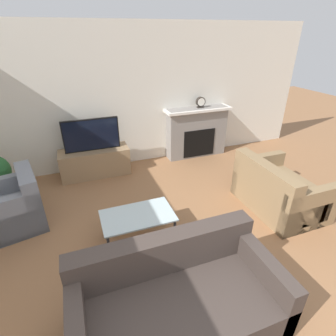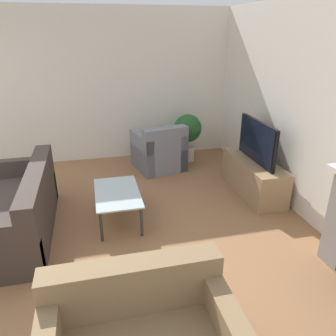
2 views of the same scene
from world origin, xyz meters
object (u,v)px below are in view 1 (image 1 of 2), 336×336
object	(u,v)px
armchair_by_window	(13,208)
coffee_table	(138,218)
couch_loveseat	(278,192)
tv	(91,135)
couch_sectional	(177,303)
mantel_clock	(201,102)

from	to	relation	value
armchair_by_window	coffee_table	distance (m)	1.80
couch_loveseat	coffee_table	size ratio (longest dim) A/B	1.38
tv	couch_sectional	size ratio (longest dim) A/B	0.55
tv	mantel_clock	world-z (taller)	mantel_clock
armchair_by_window	coffee_table	bearing A→B (deg)	48.44
couch_sectional	tv	bearing A→B (deg)	96.13
tv	armchair_by_window	distance (m)	1.80
couch_loveseat	mantel_clock	bearing A→B (deg)	6.56
tv	couch_loveseat	world-z (taller)	tv
couch_sectional	armchair_by_window	distance (m)	2.67
couch_sectional	armchair_by_window	bearing A→B (deg)	127.16
armchair_by_window	tv	bearing A→B (deg)	120.83
couch_sectional	couch_loveseat	xyz separation A→B (m)	(2.19, 1.19, 0.00)
coffee_table	couch_sectional	bearing A→B (deg)	-88.06
couch_sectional	mantel_clock	xyz separation A→B (m)	(1.93, 3.46, 0.91)
couch_sectional	coffee_table	distance (m)	1.25
armchair_by_window	coffee_table	size ratio (longest dim) A/B	1.01
coffee_table	mantel_clock	world-z (taller)	mantel_clock
armchair_by_window	couch_loveseat	bearing A→B (deg)	63.95
tv	armchair_by_window	size ratio (longest dim) A/B	1.07
couch_loveseat	armchair_by_window	xyz separation A→B (m)	(-3.80, 0.94, 0.01)
couch_loveseat	coffee_table	xyz separation A→B (m)	(-2.23, 0.05, 0.07)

